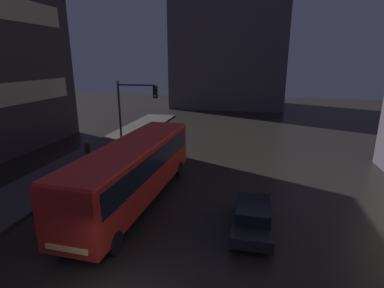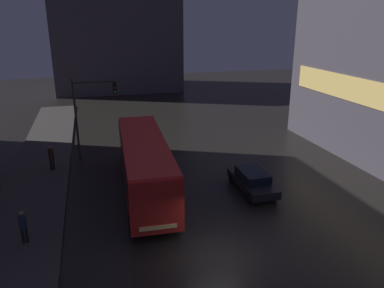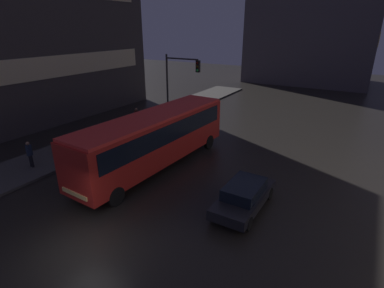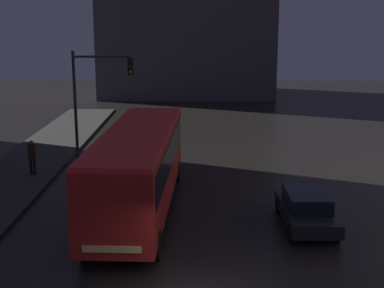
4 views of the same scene
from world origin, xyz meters
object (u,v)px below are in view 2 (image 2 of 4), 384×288
at_px(pedestrian_near, 23,224).
at_px(car_taxi, 252,180).
at_px(pedestrian_mid, 51,156).
at_px(traffic_light_main, 90,105).
at_px(bus_near, 145,161).

bearing_deg(pedestrian_near, car_taxi, -76.15).
relative_size(pedestrian_mid, traffic_light_main, 0.28).
distance_m(car_taxi, pedestrian_near, 13.24).
height_order(bus_near, pedestrian_near, bus_near).
bearing_deg(car_taxi, pedestrian_near, 12.01).
distance_m(pedestrian_near, pedestrian_mid, 9.32).
relative_size(pedestrian_near, pedestrian_mid, 0.95).
relative_size(car_taxi, pedestrian_near, 2.60).
bearing_deg(pedestrian_near, bus_near, -54.45).
bearing_deg(car_taxi, bus_near, -13.19).
xyz_separation_m(pedestrian_near, traffic_light_main, (3.49, 11.36, 3.08)).
bearing_deg(pedestrian_mid, car_taxi, -150.82).
height_order(pedestrian_near, traffic_light_main, traffic_light_main).
xyz_separation_m(pedestrian_mid, traffic_light_main, (2.93, 2.06, 3.01)).
bearing_deg(traffic_light_main, pedestrian_mid, -144.91).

